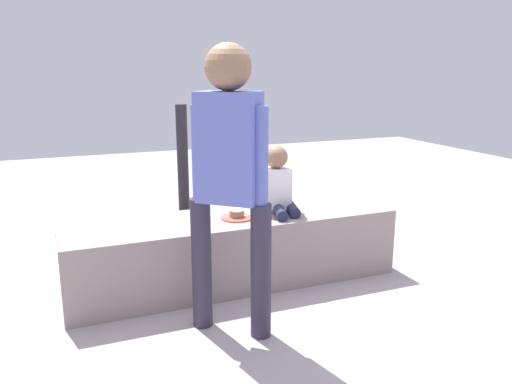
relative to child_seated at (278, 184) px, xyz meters
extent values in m
plane|color=#A6989D|center=(-0.33, 0.02, -0.70)|extent=(12.00, 12.00, 0.00)
cube|color=gray|center=(-0.33, 0.02, -0.46)|extent=(2.32, 0.59, 0.49)
cylinder|color=#1F2143|center=(-0.03, -0.10, -0.18)|extent=(0.14, 0.26, 0.08)
cylinder|color=#1F2143|center=(0.08, -0.07, -0.18)|extent=(0.14, 0.26, 0.08)
cube|color=white|center=(-0.01, 0.02, -0.03)|extent=(0.24, 0.18, 0.28)
sphere|color=#8C664C|center=(-0.01, 0.02, 0.19)|extent=(0.16, 0.16, 0.16)
cylinder|color=#8C664C|center=(-0.12, -0.01, -0.04)|extent=(0.05, 0.05, 0.21)
cylinder|color=#8C664C|center=(0.11, 0.05, -0.04)|extent=(0.05, 0.05, 0.21)
cylinder|color=#2E293D|center=(-0.45, -0.76, -0.31)|extent=(0.12, 0.12, 0.78)
cylinder|color=#2E293D|center=(-0.72, -0.51, -0.31)|extent=(0.12, 0.12, 0.78)
cube|color=#5B68BF|center=(-0.58, -0.63, 0.38)|extent=(0.38, 0.37, 0.60)
sphere|color=#8C664C|center=(-0.58, -0.63, 0.81)|extent=(0.25, 0.25, 0.25)
cylinder|color=#5B68BF|center=(-0.45, -0.75, 0.33)|extent=(0.09, 0.09, 0.57)
cylinder|color=#5B68BF|center=(-0.71, -0.52, 0.33)|extent=(0.09, 0.09, 0.57)
cylinder|color=#E0594C|center=(-0.32, -0.03, -0.21)|extent=(0.22, 0.22, 0.01)
cylinder|color=olive|center=(-0.32, -0.03, -0.18)|extent=(0.10, 0.10, 0.04)
cylinder|color=silver|center=(-0.32, -0.03, -0.15)|extent=(0.10, 0.10, 0.01)
cube|color=silver|center=(-0.26, -0.04, -0.20)|extent=(0.11, 0.04, 0.00)
cube|color=#4C99E0|center=(0.39, 1.04, -0.55)|extent=(0.25, 0.12, 0.30)
torus|color=white|center=(0.33, 1.04, -0.40)|extent=(0.10, 0.01, 0.10)
torus|color=white|center=(0.44, 1.04, -0.40)|extent=(0.10, 0.01, 0.10)
cylinder|color=black|center=(-0.29, 1.62, -0.68)|extent=(0.36, 0.36, 0.04)
cylinder|color=black|center=(-0.29, 1.62, -0.10)|extent=(0.11, 0.11, 1.12)
cylinder|color=silver|center=(-0.69, 1.15, -0.63)|extent=(0.06, 0.06, 0.14)
cone|color=silver|center=(-0.69, 1.15, -0.54)|extent=(0.06, 0.06, 0.03)
cylinder|color=white|center=(-0.69, 1.15, -0.52)|extent=(0.03, 0.03, 0.01)
cylinder|color=red|center=(-0.47, 0.55, -0.65)|extent=(0.08, 0.08, 0.11)
cube|color=white|center=(-1.34, 1.15, -0.63)|extent=(0.33, 0.35, 0.13)
cube|color=black|center=(-0.13, 1.09, -0.59)|extent=(0.30, 0.12, 0.22)
torus|color=black|center=(-0.13, 1.09, -0.48)|extent=(0.22, 0.01, 0.22)
cube|color=brown|center=(-0.78, 0.64, -0.58)|extent=(0.30, 0.11, 0.24)
torus|color=brown|center=(-0.78, 0.64, -0.46)|extent=(0.22, 0.01, 0.22)
camera|label=1|loc=(-1.48, -3.23, 0.81)|focal=36.01mm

